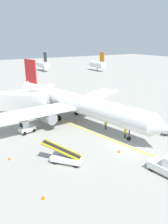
{
  "coord_description": "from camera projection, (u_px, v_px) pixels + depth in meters",
  "views": [
    {
      "loc": [
        -18.76,
        -18.64,
        13.97
      ],
      "look_at": [
        -0.9,
        9.59,
        2.5
      ],
      "focal_mm": 33.6,
      "sensor_mm": 36.0,
      "label": 1
    }
  ],
  "objects": [
    {
      "name": "pushback_tug",
      "position": [
        168.0,
        166.0,
        22.77
      ],
      "size": [
        2.46,
        3.86,
        2.2
      ],
      "color": "silver",
      "rests_on": "ground"
    },
    {
      "name": "distant_aircraft_far_right",
      "position": [
        98.0,
        64.0,
        99.85
      ],
      "size": [
        3.0,
        10.1,
        8.8
      ],
      "color": "silver",
      "rests_on": "ground"
    },
    {
      "name": "safety_cone_tail_area",
      "position": [
        43.0,
        197.0,
        19.39
      ],
      "size": [
        0.36,
        0.36,
        0.44
      ],
      "primitive_type": "cone",
      "color": "orange",
      "rests_on": "ground"
    },
    {
      "name": "ground_plane",
      "position": [
        127.0,
        147.0,
        28.92
      ],
      "size": [
        300.0,
        300.0,
        0.0
      ],
      "primitive_type": "plane",
      "color": "#9E9B93"
    },
    {
      "name": "safety_cone_wingtip_right",
      "position": [
        119.0,
        151.0,
        27.46
      ],
      "size": [
        0.36,
        0.36,
        0.44
      ],
      "primitive_type": "cone",
      "color": "orange",
      "rests_on": "ground"
    },
    {
      "name": "jet_bridge",
      "position": [
        9.0,
        100.0,
        38.5
      ],
      "size": [
        11.64,
        9.81,
        4.85
      ],
      "color": "silver",
      "rests_on": "ground"
    },
    {
      "name": "ground_crew_wing_walker",
      "position": [
        125.0,
        133.0,
        31.25
      ],
      "size": [
        0.36,
        0.24,
        1.7
      ],
      "color": "#26262D",
      "rests_on": "ground"
    },
    {
      "name": "safety_cone_nose_left",
      "position": [
        77.0,
        121.0,
        37.72
      ],
      "size": [
        0.36,
        0.36,
        0.44
      ],
      "primitive_type": "cone",
      "color": "orange",
      "rests_on": "ground"
    },
    {
      "name": "belt_loader_forward_hold",
      "position": [
        130.0,
        116.0,
        38.56
      ],
      "size": [
        3.95,
        4.78,
        2.59
      ],
      "color": "silver",
      "rests_on": "ground"
    },
    {
      "name": "ground_crew_marshaller",
      "position": [
        106.0,
        124.0,
        34.35
      ],
      "size": [
        0.36,
        0.24,
        1.7
      ],
      "color": "#26262D",
      "rests_on": "ground"
    },
    {
      "name": "belt_loader_aft_hold",
      "position": [
        66.0,
        157.0,
        24.96
      ],
      "size": [
        4.25,
        4.57,
        2.59
      ],
      "color": "silver",
      "rests_on": "ground"
    },
    {
      "name": "baggage_tug_near_wing",
      "position": [
        26.0,
        128.0,
        33.03
      ],
      "size": [
        2.63,
        1.8,
        2.1
      ],
      "color": "silver",
      "rests_on": "ground"
    },
    {
      "name": "airliner",
      "position": [
        73.0,
        102.0,
        37.78
      ],
      "size": [
        27.95,
        35.0,
        10.1
      ],
      "color": "white",
      "rests_on": "ground"
    },
    {
      "name": "safety_cone_wingtip_left",
      "position": [
        9.0,
        158.0,
        25.76
      ],
      "size": [
        0.36,
        0.36,
        0.44
      ],
      "primitive_type": "cone",
      "color": "orange",
      "rests_on": "ground"
    },
    {
      "name": "distant_aircraft_mid_right",
      "position": [
        43.0,
        64.0,
        99.26
      ],
      "size": [
        3.0,
        10.1,
        8.8
      ],
      "color": "silver",
      "rests_on": "ground"
    },
    {
      "name": "taxi_line_yellow",
      "position": [
        100.0,
        135.0,
        32.46
      ],
      "size": [
        18.58,
        77.95,
        0.01
      ],
      "primitive_type": "cube",
      "rotation": [
        0.0,
        0.0,
        0.23
      ],
      "color": "yellow",
      "rests_on": "ground"
    },
    {
      "name": "safety_cone_nose_right",
      "position": [
        108.0,
        106.0,
        46.09
      ],
      "size": [
        0.36,
        0.36,
        0.44
      ],
      "primitive_type": "cone",
      "color": "orange",
      "rests_on": "ground"
    }
  ]
}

